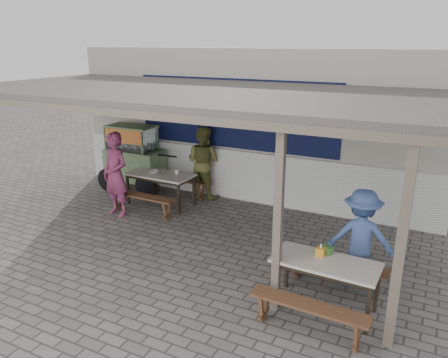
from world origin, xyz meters
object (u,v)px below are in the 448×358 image
bench_left_street (142,200)px  vendor_cart (134,156)px  table_right (325,266)px  bench_right_wall (337,267)px  condiment_bowl (154,172)px  condiment_jar (177,172)px  table_left (160,177)px  patron_right_table (361,237)px  tissue_box (321,252)px  donation_box (327,250)px  bench_right_street (309,312)px  patron_street_side (116,174)px  bench_left_wall (178,182)px  patron_wall_side (203,162)px

bench_left_street → vendor_cart: 1.82m
table_right → bench_right_wall: size_ratio=0.95×
table_right → condiment_bowl: size_ratio=7.39×
bench_left_street → condiment_jar: (0.36, 0.88, 0.46)m
table_left → table_right: size_ratio=1.05×
table_right → condiment_bowl: condiment_bowl is taller
patron_right_table → table_left: bearing=-28.3°
tissue_box → donation_box: size_ratio=0.72×
bench_right_street → condiment_jar: 5.24m
patron_right_table → condiment_bowl: patron_right_table is taller
patron_street_side → tissue_box: (4.83, -1.34, -0.11)m
patron_street_side → tissue_box: size_ratio=15.24×
bench_left_wall → condiment_bowl: size_ratio=8.25×
bench_left_wall → patron_wall_side: (0.61, 0.21, 0.53)m
table_right → tissue_box: size_ratio=12.20×
table_left → condiment_bowl: bearing=-178.7°
donation_box → table_left: bearing=153.7°
tissue_box → patron_right_table: bearing=63.4°
table_left → patron_right_table: bearing=-16.3°
patron_wall_side → vendor_cart: bearing=14.9°
bench_left_street → condiment_jar: size_ratio=16.89×
bench_left_street → table_right: size_ratio=1.12×
bench_left_wall → bench_right_street: size_ratio=1.06×
bench_left_street → vendor_cart: vendor_cart is taller
patron_wall_side → condiment_bowl: patron_wall_side is taller
table_left → patron_wall_side: (0.62, 0.92, 0.20)m
bench_right_wall → patron_right_table: patron_right_table is taller
table_left → bench_left_street: 0.78m
donation_box → condiment_bowl: size_ratio=0.84×
vendor_cart → condiment_jar: 1.58m
patron_wall_side → patron_street_side: bearing=63.1°
patron_wall_side → donation_box: bearing=144.5°
bench_right_wall → patron_wall_side: size_ratio=0.89×
condiment_jar → condiment_bowl: bearing=-160.9°
donation_box → condiment_bowl: bearing=154.5°
table_left → patron_right_table: 4.97m
bench_left_street → bench_right_wall: 4.61m
vendor_cart → condiment_bowl: 1.17m
bench_left_wall → condiment_bowl: 0.85m
table_right → bench_left_street: bearing=161.2°
patron_wall_side → table_right: bearing=142.8°
bench_right_wall → patron_street_side: patron_street_side is taller
vendor_cart → donation_box: bearing=-27.6°
table_right → vendor_cart: (-5.64, 2.99, 0.23)m
bench_left_wall → table_right: size_ratio=1.12×
patron_wall_side → patron_right_table: bearing=153.8°
bench_left_street → table_right: bearing=-20.0°
table_right → bench_left_wall: bearing=147.0°
donation_box → patron_street_side: bearing=165.8°
patron_street_side → donation_box: size_ratio=11.03×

